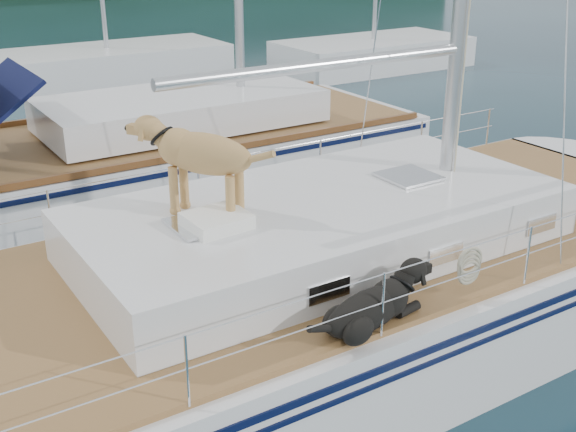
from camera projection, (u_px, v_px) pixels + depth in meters
ground at (259, 366)px, 7.89m from camera, size 120.00×120.00×0.00m
main_sailboat at (266, 310)px, 7.68m from camera, size 12.00×3.80×14.01m
neighbor_sailboat at (127, 164)px, 12.47m from camera, size 11.00×3.50×13.30m
bg_boat_center at (108, 64)px, 22.20m from camera, size 7.20×3.00×11.65m
bg_boat_east at (373, 54)px, 23.84m from camera, size 6.40×3.00×11.65m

